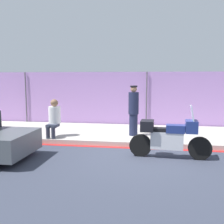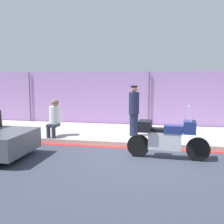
{
  "view_description": "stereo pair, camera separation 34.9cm",
  "coord_description": "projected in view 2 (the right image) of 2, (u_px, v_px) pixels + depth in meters",
  "views": [
    {
      "loc": [
        0.24,
        -7.51,
        2.25
      ],
      "look_at": [
        -1.14,
        1.5,
        1.08
      ],
      "focal_mm": 42.0,
      "sensor_mm": 36.0,
      "label": 1
    },
    {
      "loc": [
        0.59,
        -7.45,
        2.25
      ],
      "look_at": [
        -1.14,
        1.5,
        1.08
      ],
      "focal_mm": 42.0,
      "sensor_mm": 36.0,
      "label": 2
    }
  ],
  "objects": [
    {
      "name": "curb_paint_stripe",
      "position": [
        143.0,
        149.0,
        8.43
      ],
      "size": [
        42.8,
        0.18,
        0.01
      ],
      "color": "red",
      "rests_on": "ground_plane"
    },
    {
      "name": "person_seated_on_curb",
      "position": [
        55.0,
        116.0,
        9.47
      ],
      "size": [
        0.43,
        0.71,
        1.35
      ],
      "color": "#2D3342",
      "rests_on": "sidewalk"
    },
    {
      "name": "sidewalk",
      "position": [
        146.0,
        135.0,
        10.17
      ],
      "size": [
        42.8,
        3.42,
        0.16
      ],
      "color": "#ADA89E",
      "rests_on": "ground_plane"
    },
    {
      "name": "officer_standing",
      "position": [
        134.0,
        110.0,
        9.53
      ],
      "size": [
        0.38,
        0.38,
        1.83
      ],
      "color": "#191E38",
      "rests_on": "sidewalk"
    },
    {
      "name": "motorcycle",
      "position": [
        167.0,
        137.0,
        7.34
      ],
      "size": [
        2.3,
        0.58,
        1.52
      ],
      "rotation": [
        0.0,
        0.0,
        -0.06
      ],
      "color": "black",
      "rests_on": "ground_plane"
    },
    {
      "name": "ground_plane",
      "position": [
        140.0,
        156.0,
        7.65
      ],
      "size": [
        120.0,
        120.0,
        0.0
      ],
      "primitive_type": "plane",
      "color": "#333847"
    },
    {
      "name": "storefront_fence",
      "position": [
        149.0,
        100.0,
        11.77
      ],
      "size": [
        40.66,
        0.17,
        2.54
      ],
      "color": "#AD7FC6",
      "rests_on": "ground_plane"
    }
  ]
}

